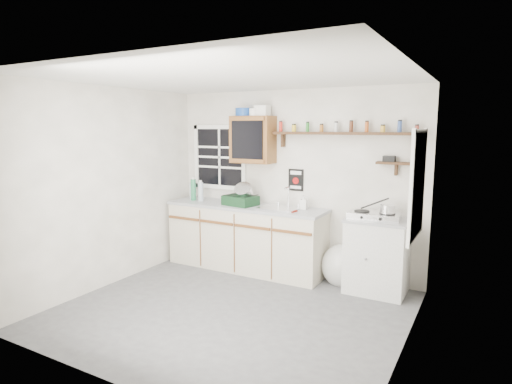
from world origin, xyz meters
TOP-DOWN VIEW (x-y plane):
  - room at (0.00, 0.00)m, footprint 3.64×3.24m
  - main_cabinet at (-0.58, 1.30)m, footprint 2.31×0.63m
  - right_cabinet at (1.25, 1.32)m, footprint 0.73×0.57m
  - sink at (-0.05, 1.30)m, footprint 0.52×0.44m
  - upper_cabinet at (-0.55, 1.44)m, footprint 0.60×0.32m
  - upper_cabinet_clutter at (-0.57, 1.44)m, footprint 0.50×0.24m
  - spice_shelf at (0.72, 1.51)m, footprint 1.91×0.18m
  - secondary_shelf at (1.36, 1.52)m, footprint 0.45×0.16m
  - warning_sign at (0.05, 1.59)m, footprint 0.22×0.02m
  - window_back at (-1.20, 1.59)m, footprint 0.93×0.03m
  - window_right at (1.79, 0.55)m, footprint 0.03×0.78m
  - water_bottles at (-1.44, 1.29)m, footprint 0.28×0.14m
  - dish_rack at (-0.63, 1.26)m, footprint 0.49×0.40m
  - soap_bottle at (0.25, 1.40)m, footprint 0.10×0.10m
  - rag at (0.17, 1.18)m, footprint 0.15×0.14m
  - hotplate at (1.20, 1.31)m, footprint 0.62×0.36m
  - saucepan at (1.35, 1.31)m, footprint 0.43×0.19m
  - trash_bag at (0.80, 1.40)m, footprint 0.48×0.43m

SIDE VIEW (x-z plane):
  - trash_bag at x=0.80m, z-range -0.04..0.51m
  - right_cabinet at x=1.25m, z-range 0.00..0.91m
  - main_cabinet at x=-0.58m, z-range 0.00..0.92m
  - rag at x=0.17m, z-range 0.92..0.94m
  - sink at x=-0.05m, z-range 0.79..1.08m
  - hotplate at x=1.20m, z-range 0.91..0.99m
  - soap_bottle at x=0.25m, z-range 0.92..1.12m
  - dish_rack at x=-0.63m, z-range 0.86..1.19m
  - saucepan at x=1.35m, z-range 0.95..1.13m
  - water_bottles at x=-1.44m, z-range 0.89..1.24m
  - room at x=0.00m, z-range -0.02..2.52m
  - warning_sign at x=0.05m, z-range 1.13..1.43m
  - window_right at x=1.79m, z-range 0.91..1.99m
  - window_back at x=-1.20m, z-range 1.06..2.04m
  - secondary_shelf at x=1.36m, z-range 1.46..1.69m
  - upper_cabinet at x=-0.55m, z-range 1.50..2.15m
  - spice_shelf at x=0.72m, z-range 1.75..2.10m
  - upper_cabinet_clutter at x=-0.57m, z-range 2.14..2.28m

